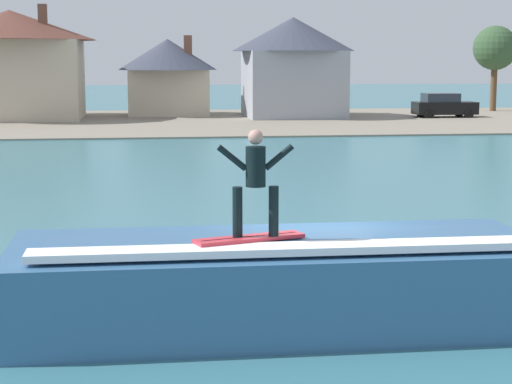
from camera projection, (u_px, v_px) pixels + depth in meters
The scene contains 10 objects.
ground_plane at pixel (313, 302), 16.41m from camera, with size 260.00×260.00×0.00m, color #38727E.
wave_crest at pixel (277, 281), 14.98m from camera, with size 8.89×3.31×1.58m.
surfboard at pixel (249, 238), 14.20m from camera, with size 1.85×0.94×0.06m.
surfer at pixel (256, 177), 14.06m from camera, with size 1.23×0.32×1.72m.
shoreline_bank at pixel (186, 121), 61.69m from camera, with size 120.00×25.34×0.10m.
car_far_shore at pixel (444, 106), 65.25m from camera, with size 4.54×2.28×1.86m.
house_with_chimney at pixel (11, 58), 63.13m from camera, with size 12.17×12.17×8.13m.
house_gabled_white at pixel (293, 62), 65.34m from camera, with size 9.02×9.02×7.37m.
house_small_cottage at pixel (168, 71), 67.09m from camera, with size 7.43×7.43×6.08m.
tree_tall_bare at pixel (495, 49), 72.18m from camera, with size 3.59×3.59×7.01m.
Camera 1 is at (-3.09, -15.65, 4.49)m, focal length 62.32 mm.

